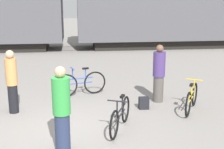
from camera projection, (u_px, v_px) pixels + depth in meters
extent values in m
plane|color=gray|center=(65.00, 131.00, 7.43)|extent=(80.00, 80.00, 0.00)
cube|color=black|center=(173.00, 43.00, 19.81)|extent=(10.05, 2.19, 0.55)
cube|color=#4C4C51|center=(174.00, 8.00, 19.29)|extent=(11.96, 2.92, 3.76)
cube|color=#4C4238|center=(71.00, 50.00, 18.47)|extent=(62.56, 0.07, 0.01)
cube|color=#4C4238|center=(71.00, 47.00, 19.85)|extent=(62.56, 0.07, 0.01)
torus|color=black|center=(114.00, 125.00, 6.96)|extent=(0.31, 0.64, 0.67)
torus|color=black|center=(126.00, 109.00, 7.92)|extent=(0.31, 0.64, 0.67)
cylinder|color=black|center=(120.00, 110.00, 7.40)|extent=(0.39, 0.85, 0.04)
cylinder|color=black|center=(120.00, 115.00, 7.43)|extent=(0.36, 0.78, 0.04)
cylinder|color=black|center=(122.00, 102.00, 7.53)|extent=(0.04, 0.04, 0.28)
cube|color=black|center=(122.00, 96.00, 7.50)|extent=(0.15, 0.22, 0.05)
cylinder|color=black|center=(117.00, 108.00, 7.09)|extent=(0.04, 0.04, 0.31)
cylinder|color=black|center=(117.00, 101.00, 7.06)|extent=(0.44, 0.21, 0.03)
torus|color=black|center=(66.00, 86.00, 9.88)|extent=(0.73, 0.25, 0.75)
torus|color=black|center=(95.00, 83.00, 10.24)|extent=(0.73, 0.25, 0.75)
cylinder|color=#3351B7|center=(81.00, 78.00, 10.01)|extent=(0.82, 0.27, 0.04)
cylinder|color=#3351B7|center=(81.00, 83.00, 10.05)|extent=(0.75, 0.25, 0.04)
cylinder|color=#3351B7|center=(86.00, 73.00, 10.04)|extent=(0.04, 0.04, 0.31)
cube|color=black|center=(85.00, 68.00, 10.00)|extent=(0.21, 0.13, 0.05)
cylinder|color=#3351B7|center=(72.00, 74.00, 9.87)|extent=(0.04, 0.04, 0.35)
cylinder|color=#3351B7|center=(72.00, 69.00, 9.83)|extent=(0.16, 0.45, 0.03)
torus|color=black|center=(195.00, 94.00, 9.12)|extent=(0.39, 0.61, 0.68)
torus|color=black|center=(188.00, 105.00, 8.25)|extent=(0.39, 0.61, 0.68)
cylinder|color=gold|center=(192.00, 93.00, 8.64)|extent=(0.47, 0.76, 0.04)
cylinder|color=gold|center=(192.00, 98.00, 8.68)|extent=(0.43, 0.69, 0.04)
cylinder|color=gold|center=(191.00, 90.00, 8.45)|extent=(0.04, 0.04, 0.29)
cube|color=black|center=(191.00, 85.00, 8.42)|extent=(0.17, 0.21, 0.05)
cylinder|color=gold|center=(194.00, 85.00, 8.84)|extent=(0.04, 0.04, 0.32)
cylinder|color=gold|center=(194.00, 80.00, 8.80)|extent=(0.41, 0.26, 0.03)
cylinder|color=black|center=(13.00, 99.00, 8.54)|extent=(0.26, 0.26, 0.79)
cylinder|color=tan|center=(11.00, 72.00, 8.36)|extent=(0.31, 0.31, 0.73)
sphere|color=tan|center=(10.00, 54.00, 8.24)|extent=(0.22, 0.22, 0.22)
cylinder|color=#514C47|center=(158.00, 89.00, 9.45)|extent=(0.31, 0.31, 0.80)
cylinder|color=#473370|center=(159.00, 64.00, 9.27)|extent=(0.36, 0.36, 0.74)
sphere|color=brown|center=(160.00, 48.00, 9.15)|extent=(0.22, 0.22, 0.22)
cylinder|color=#283351|center=(63.00, 133.00, 6.37)|extent=(0.31, 0.31, 0.83)
cylinder|color=green|center=(61.00, 96.00, 6.18)|extent=(0.36, 0.36, 0.76)
sphere|color=tan|center=(60.00, 72.00, 6.06)|extent=(0.22, 0.22, 0.22)
cube|color=black|center=(144.00, 103.00, 8.88)|extent=(0.28, 0.20, 0.34)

